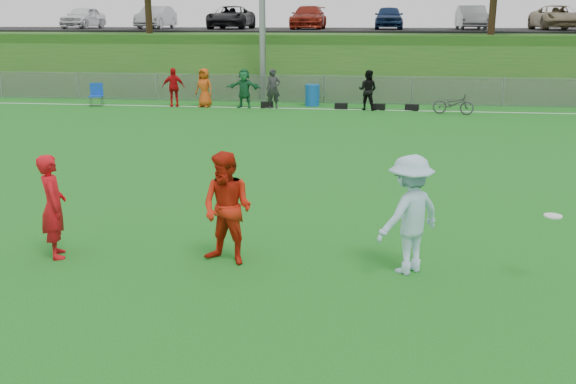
% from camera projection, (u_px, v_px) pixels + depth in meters
% --- Properties ---
extents(ground, '(120.00, 120.00, 0.00)m').
position_uv_depth(ground, '(226.00, 259.00, 10.61)').
color(ground, '#166A19').
rests_on(ground, ground).
extents(sideline_far, '(60.00, 0.10, 0.01)m').
position_uv_depth(sideline_far, '(320.00, 109.00, 27.81)').
color(sideline_far, white).
rests_on(sideline_far, ground).
extents(fence, '(58.00, 0.06, 1.30)m').
position_uv_depth(fence, '(324.00, 89.00, 29.55)').
color(fence, gray).
rests_on(fence, ground).
extents(berm, '(120.00, 18.00, 3.00)m').
position_uv_depth(berm, '(339.00, 56.00, 39.83)').
color(berm, '#1E5317').
rests_on(berm, ground).
extents(parking_lot, '(120.00, 12.00, 0.10)m').
position_uv_depth(parking_lot, '(341.00, 30.00, 41.34)').
color(parking_lot, black).
rests_on(parking_lot, berm).
extents(car_row, '(32.04, 5.18, 1.44)m').
position_uv_depth(car_row, '(322.00, 17.00, 40.33)').
color(car_row, white).
rests_on(car_row, parking_lot).
extents(spectator_row, '(9.60, 0.84, 1.69)m').
position_uv_depth(spectator_row, '(254.00, 88.00, 27.96)').
color(spectator_row, red).
rests_on(spectator_row, ground).
extents(gear_bags, '(6.87, 0.42, 0.26)m').
position_uv_depth(gear_bags, '(349.00, 106.00, 27.71)').
color(gear_bags, black).
rests_on(gear_bags, ground).
extents(player_red_left, '(0.68, 0.76, 1.74)m').
position_uv_depth(player_red_left, '(53.00, 206.00, 10.52)').
color(player_red_left, red).
rests_on(player_red_left, ground).
extents(player_red_center, '(1.07, 0.95, 1.83)m').
position_uv_depth(player_red_center, '(227.00, 209.00, 10.23)').
color(player_red_center, red).
rests_on(player_red_center, ground).
extents(player_blue, '(1.35, 1.33, 1.87)m').
position_uv_depth(player_blue, '(409.00, 215.00, 9.85)').
color(player_blue, '#A8CFE9').
rests_on(player_blue, ground).
extents(frisbee, '(0.26, 0.26, 0.02)m').
position_uv_depth(frisbee, '(553.00, 216.00, 9.36)').
color(frisbee, white).
rests_on(frisbee, ground).
extents(recycling_bin, '(0.84, 0.84, 0.95)m').
position_uv_depth(recycling_bin, '(312.00, 95.00, 28.70)').
color(recycling_bin, '#0F50A7').
rests_on(recycling_bin, ground).
extents(camp_chair, '(0.69, 0.70, 1.01)m').
position_uv_depth(camp_chair, '(97.00, 99.00, 28.65)').
color(camp_chair, '#1040B5').
rests_on(camp_chair, ground).
extents(bicycle, '(1.73, 0.90, 0.86)m').
position_uv_depth(bicycle, '(453.00, 104.00, 26.21)').
color(bicycle, '#313234').
rests_on(bicycle, ground).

